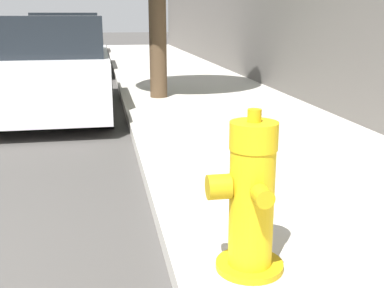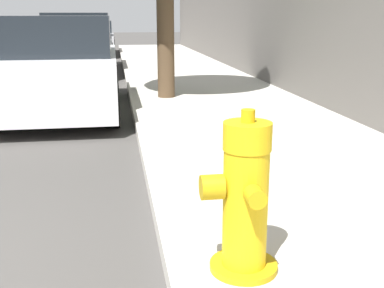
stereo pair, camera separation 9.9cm
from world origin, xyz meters
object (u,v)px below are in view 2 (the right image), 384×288
object	(u,v)px
parked_car_mid	(79,44)
parked_car_near	(57,67)
parked_car_far	(91,38)
fire_hydrant	(244,200)

from	to	relation	value
parked_car_mid	parked_car_near	bearing A→B (deg)	-89.77
parked_car_near	parked_car_mid	xyz separation A→B (m)	(-0.02, 5.60, 0.03)
parked_car_near	parked_car_mid	distance (m)	5.60
parked_car_near	parked_car_far	xyz separation A→B (m)	(0.02, 11.22, -0.09)
parked_car_far	fire_hydrant	bearing A→B (deg)	-84.91
fire_hydrant	parked_car_near	world-z (taller)	parked_car_near
fire_hydrant	parked_car_mid	bearing A→B (deg)	97.92
parked_car_mid	parked_car_far	bearing A→B (deg)	89.52
fire_hydrant	parked_car_mid	size ratio (longest dim) A/B	0.20
fire_hydrant	parked_car_near	size ratio (longest dim) A/B	0.23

